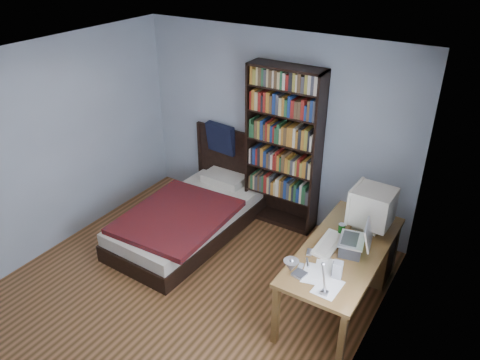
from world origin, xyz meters
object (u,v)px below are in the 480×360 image
(bookshelf, at_px, (283,149))
(bed, at_px, (193,214))
(keyboard, at_px, (328,244))
(laptop, at_px, (353,244))
(speaker, at_px, (338,270))
(desk, at_px, (357,249))
(desk_lamp, at_px, (297,269))
(soda_can, at_px, (342,230))
(crt_monitor, at_px, (371,206))

(bookshelf, distance_m, bed, 1.44)
(keyboard, xyz_separation_m, bed, (-1.98, 0.33, -0.49))
(laptop, distance_m, speaker, 0.41)
(desk, bearing_deg, speaker, -83.95)
(desk_lamp, relative_size, soda_can, 4.73)
(desk_lamp, relative_size, bookshelf, 0.28)
(keyboard, xyz_separation_m, speaker, (0.25, -0.41, 0.07))
(soda_can, distance_m, bed, 2.09)
(keyboard, height_order, bed, bed)
(desk_lamp, bearing_deg, bed, 146.79)
(desk, distance_m, crt_monitor, 0.58)
(speaker, bearing_deg, keyboard, 110.06)
(desk_lamp, bearing_deg, keyboard, 97.11)
(bookshelf, relative_size, bed, 0.97)
(desk, height_order, keyboard, keyboard)
(keyboard, height_order, speaker, speaker)
(desk, relative_size, laptop, 4.50)
(desk, relative_size, desk_lamp, 2.83)
(crt_monitor, distance_m, bookshelf, 1.50)
(laptop, bearing_deg, keyboard, -179.08)
(desk, bearing_deg, desk_lamp, -90.85)
(desk, xyz_separation_m, bed, (-2.13, -0.19, -0.17))
(desk, xyz_separation_m, speaker, (0.10, -0.93, 0.39))
(laptop, height_order, bookshelf, bookshelf)
(desk, distance_m, keyboard, 0.63)
(desk, bearing_deg, bed, -175.00)
(desk, distance_m, laptop, 0.67)
(desk_lamp, height_order, soda_can, desk_lamp)
(desk, distance_m, soda_can, 0.48)
(keyboard, bearing_deg, bookshelf, 133.74)
(crt_monitor, relative_size, bookshelf, 0.22)
(bed, bearing_deg, desk_lamp, -33.21)
(desk_lamp, relative_size, keyboard, 1.27)
(crt_monitor, relative_size, desk_lamp, 0.79)
(desk, height_order, laptop, laptop)
(desk_lamp, bearing_deg, laptop, 83.74)
(desk_lamp, height_order, bookshelf, bookshelf)
(desk_lamp, xyz_separation_m, bed, (-2.11, 1.38, -0.96))
(laptop, height_order, desk_lamp, desk_lamp)
(desk, bearing_deg, keyboard, -106.43)
(laptop, distance_m, bookshelf, 1.79)
(desk, xyz_separation_m, desk_lamp, (-0.02, -1.57, 0.80))
(crt_monitor, height_order, bed, crt_monitor)
(laptop, xyz_separation_m, desk_lamp, (-0.12, -1.05, 0.38))
(desk_lamp, bearing_deg, desk, 89.15)
(bookshelf, bearing_deg, desk, -26.17)
(speaker, xyz_separation_m, soda_can, (-0.21, 0.65, -0.02))
(crt_monitor, xyz_separation_m, laptop, (0.01, -0.51, -0.16))
(desk_lamp, xyz_separation_m, soda_can, (-0.09, 1.29, -0.42))
(laptop, distance_m, keyboard, 0.26)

